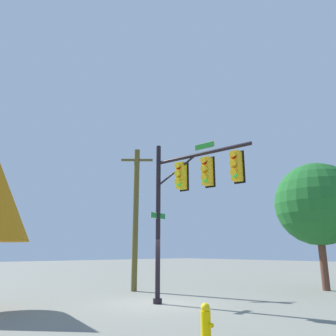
# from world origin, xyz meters

# --- Properties ---
(ground_plane) EXTENTS (120.00, 120.00, 0.00)m
(ground_plane) POSITION_xyz_m (0.00, 0.00, 0.00)
(ground_plane) COLOR gray
(signal_pole_assembly) EXTENTS (4.54, 1.35, 6.57)m
(signal_pole_assembly) POSITION_xyz_m (1.71, 0.27, 4.52)
(signal_pole_assembly) COLOR black
(signal_pole_assembly) RESTS_ON ground_plane
(utility_pole) EXTENTS (1.25, 1.45, 7.71)m
(utility_pole) POSITION_xyz_m (-4.08, 1.74, 3.97)
(utility_pole) COLOR brown
(utility_pole) RESTS_ON ground_plane
(fire_hydrant) EXTENTS (0.33, 0.24, 0.83)m
(fire_hydrant) POSITION_xyz_m (5.04, -2.63, 0.41)
(fire_hydrant) COLOR #EBC601
(fire_hydrant) RESTS_ON ground_plane
(tree_mid) EXTENTS (4.61, 4.61, 6.93)m
(tree_mid) POSITION_xyz_m (2.41, 9.60, 4.61)
(tree_mid) COLOR brown
(tree_mid) RESTS_ON ground_plane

